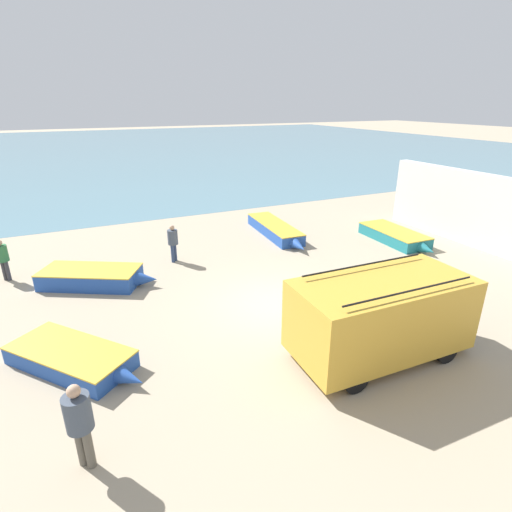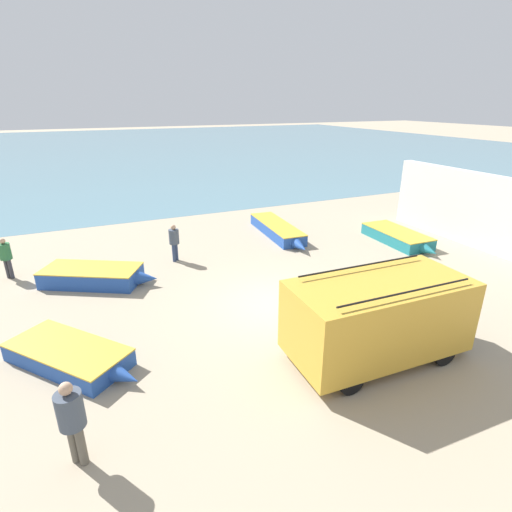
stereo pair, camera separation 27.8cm
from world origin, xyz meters
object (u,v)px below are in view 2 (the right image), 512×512
(fishing_rowboat_0, at_px, (71,356))
(fishing_rowboat_3, at_px, (398,237))
(fisherman_1, at_px, (174,240))
(parked_van, at_px, (379,316))
(fishing_rowboat_2, at_px, (95,276))
(fisherman_2, at_px, (71,416))
(fishing_rowboat_1, at_px, (278,230))
(fisherman_0, at_px, (5,255))

(fishing_rowboat_0, xyz_separation_m, fishing_rowboat_3, (14.49, 3.92, 0.03))
(fisherman_1, bearing_deg, parked_van, -20.12)
(fishing_rowboat_2, xyz_separation_m, fisherman_1, (3.25, 1.02, 0.65))
(fishing_rowboat_2, height_order, fisherman_1, fisherman_1)
(fishing_rowboat_0, distance_m, fishing_rowboat_3, 15.01)
(fisherman_2, bearing_deg, fishing_rowboat_0, -134.18)
(fisherman_1, bearing_deg, fishing_rowboat_2, -112.65)
(fisherman_1, distance_m, fisherman_2, 10.16)
(fishing_rowboat_3, height_order, fisherman_1, fisherman_1)
(fishing_rowboat_2, bearing_deg, fishing_rowboat_1, 43.79)
(parked_van, xyz_separation_m, fisherman_1, (-3.22, 8.89, -0.25))
(fishing_rowboat_0, height_order, fishing_rowboat_3, fishing_rowboat_3)
(fishing_rowboat_2, relative_size, fisherman_2, 2.31)
(fishing_rowboat_1, height_order, fishing_rowboat_2, fishing_rowboat_2)
(fishing_rowboat_0, distance_m, fishing_rowboat_1, 12.12)
(fishing_rowboat_0, bearing_deg, fishing_rowboat_1, 87.24)
(parked_van, height_order, fishing_rowboat_0, parked_van)
(fishing_rowboat_1, bearing_deg, fisherman_1, -73.17)
(fishing_rowboat_0, height_order, fisherman_2, fisherman_2)
(fishing_rowboat_0, bearing_deg, fisherman_2, -37.94)
(parked_van, relative_size, fishing_rowboat_0, 1.30)
(fishing_rowboat_2, bearing_deg, fisherman_0, 176.94)
(fishing_rowboat_3, height_order, fisherman_0, fisherman_0)
(fishing_rowboat_1, distance_m, fisherman_0, 11.81)
(fishing_rowboat_1, relative_size, fishing_rowboat_3, 1.28)
(parked_van, distance_m, fishing_rowboat_2, 10.23)
(fishing_rowboat_2, height_order, fisherman_0, fisherman_0)
(fishing_rowboat_1, height_order, fisherman_0, fisherman_0)
(parked_van, bearing_deg, fisherman_2, -175.11)
(fishing_rowboat_0, bearing_deg, fishing_rowboat_2, 130.17)
(fishing_rowboat_3, bearing_deg, fisherman_1, -99.11)
(parked_van, xyz_separation_m, fishing_rowboat_2, (-6.47, 7.88, -0.89))
(fisherman_0, relative_size, fisherman_2, 0.88)
(parked_van, bearing_deg, fisherman_0, 135.68)
(fishing_rowboat_1, xyz_separation_m, fisherman_1, (-5.56, -1.27, 0.68))
(parked_van, distance_m, fisherman_0, 13.58)
(fishing_rowboat_2, height_order, fishing_rowboat_3, fishing_rowboat_2)
(fishing_rowboat_1, height_order, fishing_rowboat_3, fishing_rowboat_1)
(fisherman_0, height_order, fisherman_1, fisherman_0)
(fisherman_0, bearing_deg, parked_van, -96.93)
(fisherman_1, height_order, fisherman_2, fisherman_2)
(fishing_rowboat_1, xyz_separation_m, fishing_rowboat_3, (4.77, -3.32, -0.01))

